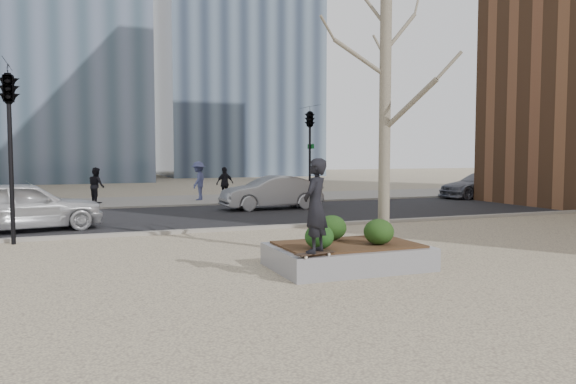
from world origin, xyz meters
name	(u,v)px	position (x,y,z in m)	size (l,w,h in m)	color
ground	(301,271)	(0.00, 0.00, 0.00)	(120.00, 120.00, 0.00)	#BFB28D
street	(195,216)	(0.00, 10.00, 0.01)	(60.00, 8.00, 0.02)	black
far_sidewalk	(164,201)	(0.00, 17.00, 0.01)	(60.00, 6.00, 0.02)	gray
planter	(347,256)	(1.00, 0.00, 0.23)	(3.00, 2.00, 0.45)	gray
planter_mulch	(348,244)	(1.00, 0.00, 0.47)	(2.70, 1.70, 0.04)	#382314
sycamore_tree	(385,80)	(2.00, 0.30, 3.79)	(2.80, 2.80, 6.60)	gray
shrub_left	(319,237)	(0.20, -0.40, 0.72)	(0.55, 0.55, 0.47)	#153A12
shrub_middle	(332,228)	(0.89, 0.50, 0.75)	(0.61, 0.61, 0.52)	black
shrub_right	(379,232)	(1.51, -0.35, 0.74)	(0.60, 0.60, 0.51)	#183912
skateboard	(315,255)	(-0.10, -0.88, 0.49)	(0.78, 0.20, 0.07)	black
skateboarder	(315,206)	(-0.10, -0.88, 1.36)	(0.61, 0.40, 1.67)	black
police_car	(24,206)	(-5.41, 7.97, 0.76)	(1.74, 4.34, 1.48)	silver
car_silver	(271,192)	(3.45, 11.48, 0.69)	(1.42, 4.07, 1.34)	gray
car_third	(481,185)	(15.17, 12.87, 0.66)	(1.80, 4.43, 1.29)	#595A66
pedestrian_a	(96,185)	(-3.06, 16.66, 0.83)	(0.79, 0.61, 1.62)	black
pedestrian_b	(199,181)	(1.60, 16.74, 0.95)	(1.20, 0.69, 1.86)	#434A78
pedestrian_c	(225,183)	(2.81, 16.37, 0.82)	(0.93, 0.39, 1.59)	black
traffic_light_near	(11,155)	(-5.50, 5.60, 2.25)	(0.60, 2.48, 4.50)	black
traffic_light_far	(310,154)	(6.50, 14.60, 2.25)	(0.60, 2.48, 4.50)	black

